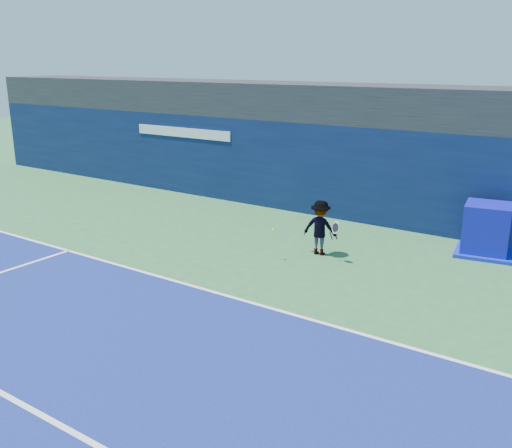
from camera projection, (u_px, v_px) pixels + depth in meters
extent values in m
plane|color=#2F6938|center=(109.00, 346.00, 10.31)|extent=(80.00, 80.00, 0.00)
cube|color=white|center=(213.00, 292.00, 12.68)|extent=(24.00, 0.10, 0.01)
cube|color=white|center=(9.00, 397.00, 8.72)|extent=(24.00, 0.10, 0.01)
cube|color=black|center=(375.00, 104.00, 18.41)|extent=(36.00, 3.00, 1.20)
cube|color=#0B173C|center=(359.00, 173.00, 18.21)|extent=(36.00, 1.00, 3.00)
cube|color=white|center=(182.00, 132.00, 21.37)|extent=(4.50, 0.04, 0.35)
cube|color=#0B0CA2|center=(487.00, 229.00, 15.01)|extent=(1.30, 1.30, 1.37)
cube|color=#0C1CB3|center=(484.00, 252.00, 15.19)|extent=(1.63, 1.63, 0.09)
imported|color=silver|center=(320.00, 228.00, 14.99)|extent=(1.01, 0.67, 1.46)
cylinder|color=black|center=(331.00, 236.00, 14.57)|extent=(0.07, 0.13, 0.23)
torus|color=white|center=(336.00, 228.00, 14.38)|extent=(0.27, 0.15, 0.26)
cylinder|color=black|center=(336.00, 228.00, 14.38)|extent=(0.22, 0.12, 0.22)
sphere|color=#C8EF1A|center=(273.00, 230.00, 14.58)|extent=(0.07, 0.07, 0.07)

